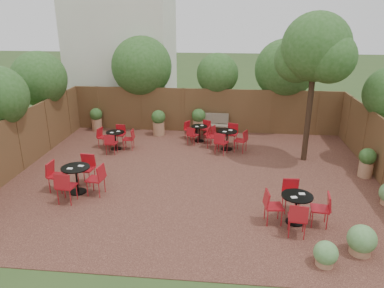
# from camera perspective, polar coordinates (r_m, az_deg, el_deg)

# --- Properties ---
(ground) EXTENTS (80.00, 80.00, 0.00)m
(ground) POSITION_cam_1_polar(r_m,az_deg,el_deg) (12.25, 0.39, -5.22)
(ground) COLOR #354F23
(ground) RESTS_ON ground
(courtyard_paving) EXTENTS (12.00, 10.00, 0.02)m
(courtyard_paving) POSITION_cam_1_polar(r_m,az_deg,el_deg) (12.25, 0.39, -5.18)
(courtyard_paving) COLOR #371D16
(courtyard_paving) RESTS_ON ground
(fence_back) EXTENTS (12.00, 0.08, 2.00)m
(fence_back) POSITION_cam_1_polar(r_m,az_deg,el_deg) (16.62, 2.06, 5.23)
(fence_back) COLOR #51371E
(fence_back) RESTS_ON ground
(fence_left) EXTENTS (0.08, 10.00, 2.00)m
(fence_left) POSITION_cam_1_polar(r_m,az_deg,el_deg) (13.76, -25.33, 0.14)
(fence_left) COLOR #51371E
(fence_left) RESTS_ON ground
(neighbour_building) EXTENTS (5.00, 4.00, 8.00)m
(neighbour_building) POSITION_cam_1_polar(r_m,az_deg,el_deg) (19.88, -10.79, 16.08)
(neighbour_building) COLOR silver
(neighbour_building) RESTS_ON ground
(overhang_foliage) EXTENTS (15.40, 10.81, 2.77)m
(overhang_foliage) POSITION_cam_1_polar(r_m,az_deg,el_deg) (14.87, -5.78, 10.19)
(overhang_foliage) COLOR #26501A
(overhang_foliage) RESTS_ON ground
(courtyard_tree) EXTENTS (2.56, 2.46, 5.24)m
(courtyard_tree) POSITION_cam_1_polar(r_m,az_deg,el_deg) (13.34, 18.67, 13.41)
(courtyard_tree) COLOR black
(courtyard_tree) RESTS_ON courtyard_paving
(park_bench_left) EXTENTS (1.50, 0.66, 0.90)m
(park_bench_left) POSITION_cam_1_polar(r_m,az_deg,el_deg) (16.38, 3.07, 3.11)
(park_bench_left) COLOR brown
(park_bench_left) RESTS_ON courtyard_paving
(park_bench_right) EXTENTS (1.55, 0.57, 0.94)m
(park_bench_right) POSITION_cam_1_polar(r_m,az_deg,el_deg) (16.38, 3.02, 3.19)
(park_bench_right) COLOR brown
(park_bench_right) RESTS_ON courtyard_paving
(bistro_tables) EXTENTS (7.97, 7.65, 0.96)m
(bistro_tables) POSITION_cam_1_polar(r_m,az_deg,el_deg) (12.59, -2.23, -2.20)
(bistro_tables) COLOR black
(bistro_tables) RESTS_ON courtyard_paving
(planters) EXTENTS (11.21, 4.67, 1.13)m
(planters) POSITION_cam_1_polar(r_m,az_deg,el_deg) (15.61, -0.73, 2.76)
(planters) COLOR #A07050
(planters) RESTS_ON courtyard_paving
(low_shrubs) EXTENTS (3.03, 3.50, 0.70)m
(low_shrubs) POSITION_cam_1_polar(r_m,az_deg,el_deg) (10.05, 25.57, -11.17)
(low_shrubs) COLOR #A07050
(low_shrubs) RESTS_ON courtyard_paving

